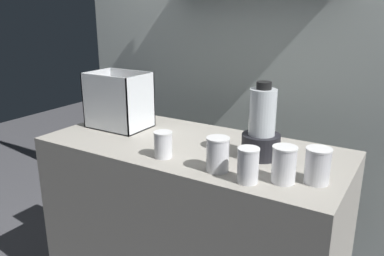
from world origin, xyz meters
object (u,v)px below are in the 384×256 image
at_px(juice_cup_orange_far_right, 317,167).
at_px(juice_cup_carrot_middle, 248,167).
at_px(blender_pitcher, 262,129).
at_px(juice_cup_orange_far_left, 163,145).
at_px(carrot_display_bin, 119,111).
at_px(juice_cup_pomegranate_left, 218,156).
at_px(juice_cup_pomegranate_right, 284,166).

bearing_deg(juice_cup_orange_far_right, juice_cup_carrot_middle, -149.61).
bearing_deg(blender_pitcher, juice_cup_orange_far_left, -148.30).
relative_size(carrot_display_bin, juice_cup_pomegranate_left, 2.23).
xyz_separation_m(blender_pitcher, juice_cup_carrot_middle, (0.05, -0.26, -0.06)).
bearing_deg(juice_cup_orange_far_right, juice_cup_pomegranate_left, -165.34).
relative_size(carrot_display_bin, juice_cup_carrot_middle, 2.32).
bearing_deg(blender_pitcher, juice_cup_orange_far_right, -26.08).
bearing_deg(juice_cup_orange_far_right, juice_cup_orange_far_left, -172.21).
height_order(blender_pitcher, juice_cup_pomegranate_right, blender_pitcher).
distance_m(carrot_display_bin, juice_cup_orange_far_right, 1.08).
bearing_deg(blender_pitcher, carrot_display_bin, 178.32).
height_order(juice_cup_orange_far_left, juice_cup_carrot_middle, juice_cup_carrot_middle).
height_order(juice_cup_pomegranate_left, juice_cup_pomegranate_right, same).
xyz_separation_m(juice_cup_orange_far_left, juice_cup_pomegranate_left, (0.26, -0.01, 0.01)).
xyz_separation_m(blender_pitcher, juice_cup_pomegranate_left, (-0.09, -0.22, -0.06)).
distance_m(juice_cup_orange_far_left, juice_cup_pomegranate_left, 0.26).
distance_m(carrot_display_bin, blender_pitcher, 0.80).
height_order(carrot_display_bin, juice_cup_orange_far_right, carrot_display_bin).
bearing_deg(carrot_display_bin, juice_cup_orange_far_left, -27.71).
bearing_deg(juice_cup_pomegranate_left, carrot_display_bin, 160.99).
xyz_separation_m(juice_cup_pomegranate_left, juice_cup_pomegranate_right, (0.25, 0.03, 0.00)).
xyz_separation_m(juice_cup_carrot_middle, juice_cup_pomegranate_right, (0.11, 0.07, 0.00)).
height_order(juice_cup_carrot_middle, juice_cup_orange_far_right, same).
distance_m(juice_cup_pomegranate_left, juice_cup_carrot_middle, 0.14).
distance_m(juice_cup_pomegranate_left, juice_cup_pomegranate_right, 0.25).
bearing_deg(carrot_display_bin, juice_cup_pomegranate_right, -12.38).
height_order(blender_pitcher, juice_cup_orange_far_left, blender_pitcher).
bearing_deg(juice_cup_carrot_middle, blender_pitcher, 101.86).
bearing_deg(juice_cup_orange_far_right, juice_cup_pomegranate_right, -151.10).
relative_size(juice_cup_pomegranate_right, juice_cup_orange_far_right, 1.03).
distance_m(carrot_display_bin, juice_cup_carrot_middle, 0.90).
bearing_deg(juice_cup_carrot_middle, juice_cup_pomegranate_right, 31.77).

